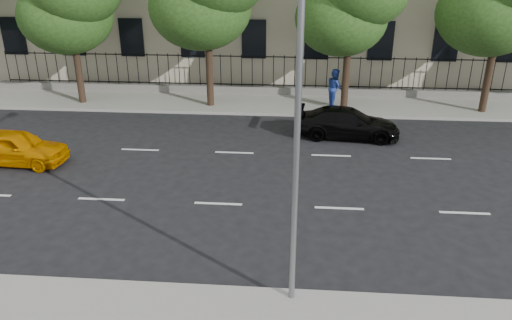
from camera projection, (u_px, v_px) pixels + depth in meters
The scene contains 8 objects.
ground at pixel (205, 245), 14.32m from camera, with size 120.00×120.00×0.00m, color black.
far_sidewalk at pixel (250, 103), 27.12m from camera, with size 60.00×4.00×0.15m, color gray.
lane_markings at pixel (227, 175), 18.67m from camera, with size 49.60×4.62×0.01m, color silver, non-canonical shape.
iron_fence at pixel (252, 85), 28.45m from camera, with size 30.00×0.50×2.20m.
street_light at pixel (298, 88), 10.49m from camera, with size 0.25×3.32×8.05m.
yellow_taxi at pixel (16, 147), 19.45m from camera, with size 1.61×4.00×1.36m, color orange.
black_sedan at pixel (348, 123), 22.18m from camera, with size 1.85×4.56×1.32m, color black.
pedestrian_far at pixel (335, 88), 25.93m from camera, with size 0.96×0.75×1.98m, color navy.
Camera 1 is at (2.42, -12.05, 7.87)m, focal length 35.00 mm.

